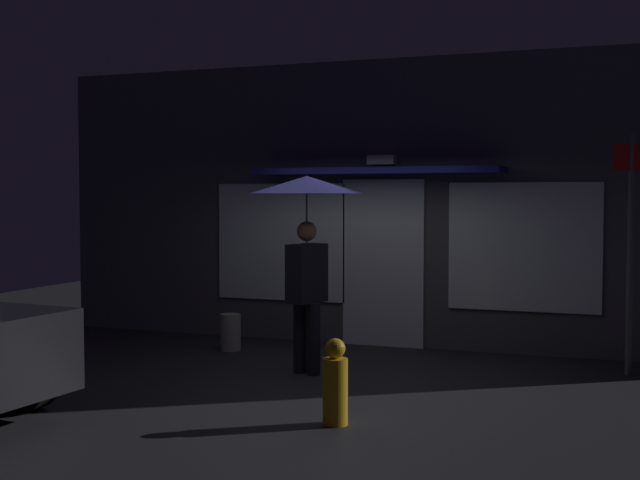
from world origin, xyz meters
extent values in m
plane|color=#26262B|center=(0.00, 0.00, 0.00)|extent=(18.00, 18.00, 0.00)
cube|color=#4C4C56|center=(0.00, 2.35, 1.89)|extent=(9.55, 0.30, 3.77)
cube|color=white|center=(0.00, 2.18, 1.10)|extent=(1.10, 0.04, 2.20)
cube|color=white|center=(-1.46, 2.18, 1.35)|extent=(1.86, 0.04, 1.60)
cube|color=white|center=(1.81, 2.18, 1.35)|extent=(1.86, 0.04, 1.60)
cube|color=white|center=(0.00, 2.10, 2.45)|extent=(0.36, 0.16, 0.12)
cube|color=navy|center=(0.00, 1.85, 2.30)|extent=(3.20, 0.70, 0.08)
cylinder|color=black|center=(-0.22, 0.19, 0.40)|extent=(0.15, 0.15, 0.80)
cylinder|color=black|center=(-0.41, 0.25, 0.40)|extent=(0.15, 0.15, 0.80)
cube|color=black|center=(-0.31, 0.22, 1.13)|extent=(0.38, 0.51, 0.65)
cube|color=silver|center=(-0.44, 0.18, 1.13)|extent=(0.07, 0.14, 0.52)
cube|color=red|center=(-0.44, 0.17, 1.11)|extent=(0.04, 0.06, 0.41)
sphere|color=tan|center=(-0.31, 0.22, 1.59)|extent=(0.22, 0.22, 0.22)
cylinder|color=slate|center=(-0.31, 0.22, 1.68)|extent=(0.02, 0.02, 1.04)
cone|color=#14144C|center=(-0.31, 0.22, 2.10)|extent=(1.27, 1.27, 0.19)
cylinder|color=black|center=(-2.16, -2.16, 0.32)|extent=(0.66, 0.27, 0.64)
cylinder|color=#595B60|center=(3.05, 1.39, 1.33)|extent=(0.07, 0.07, 2.65)
cube|color=red|center=(3.05, 1.37, 2.40)|extent=(0.40, 0.02, 0.30)
cylinder|color=#9E998E|center=(-1.74, 1.19, 0.23)|extent=(0.26, 0.26, 0.47)
cylinder|color=gold|center=(0.67, -1.64, 0.29)|extent=(0.22, 0.22, 0.58)
sphere|color=gold|center=(0.67, -1.64, 0.67)|extent=(0.18, 0.18, 0.18)
camera|label=1|loc=(3.03, -8.37, 1.97)|focal=46.87mm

